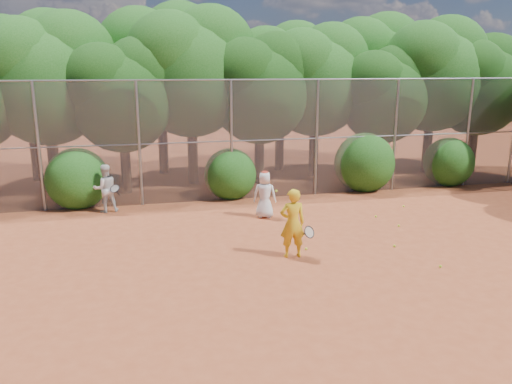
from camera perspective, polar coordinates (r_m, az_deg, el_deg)
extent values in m
plane|color=#964122|center=(11.86, 7.61, -7.75)|extent=(80.00, 80.00, 0.00)
cylinder|color=gray|center=(16.68, -23.58, 4.67)|extent=(0.09, 0.09, 4.00)
cylinder|color=gray|center=(16.42, -13.20, 5.34)|extent=(0.09, 0.09, 4.00)
cylinder|color=gray|center=(16.71, -2.82, 5.83)|extent=(0.09, 0.09, 4.00)
cylinder|color=gray|center=(17.51, 6.93, 6.12)|extent=(0.09, 0.09, 4.00)
cylinder|color=gray|center=(18.76, 15.61, 6.23)|extent=(0.09, 0.09, 4.00)
cylinder|color=gray|center=(20.38, 23.06, 6.21)|extent=(0.09, 0.09, 4.00)
cylinder|color=gray|center=(16.75, 0.54, 12.74)|extent=(20.00, 0.05, 0.05)
cylinder|color=gray|center=(16.92, 0.53, 5.95)|extent=(20.00, 0.04, 0.04)
cube|color=slate|center=(16.92, 0.53, 5.95)|extent=(20.00, 0.02, 4.00)
cylinder|color=black|center=(19.23, -22.14, 3.66)|extent=(0.38, 0.38, 2.52)
sphere|color=#194E13|center=(18.99, -22.84, 11.00)|extent=(4.03, 4.03, 4.03)
sphere|color=#194E13|center=(19.28, -20.51, 14.24)|extent=(3.23, 3.23, 3.23)
sphere|color=#194E13|center=(18.81, -25.39, 13.20)|extent=(3.02, 3.02, 3.02)
cylinder|color=black|center=(18.35, -14.67, 3.23)|extent=(0.36, 0.36, 2.17)
sphere|color=black|center=(18.09, -15.09, 9.86)|extent=(3.47, 3.47, 3.47)
sphere|color=black|center=(18.40, -13.03, 12.75)|extent=(2.78, 2.78, 2.78)
sphere|color=black|center=(17.83, -17.24, 11.90)|extent=(2.60, 2.60, 2.60)
cylinder|color=black|center=(19.40, -7.26, 4.87)|extent=(0.39, 0.39, 2.66)
sphere|color=#194E13|center=(19.17, -7.50, 12.59)|extent=(4.26, 4.26, 4.26)
sphere|color=#194E13|center=(19.70, -5.19, 15.78)|extent=(3.40, 3.40, 3.40)
sphere|color=#194E13|center=(18.78, -9.82, 15.08)|extent=(3.19, 3.19, 3.19)
cylinder|color=black|center=(19.28, 0.38, 4.35)|extent=(0.37, 0.37, 2.27)
sphere|color=black|center=(19.03, 0.39, 10.98)|extent=(3.64, 3.64, 3.64)
sphere|color=black|center=(19.54, 2.27, 13.72)|extent=(2.91, 2.91, 2.91)
sphere|color=black|center=(18.60, -1.35, 13.15)|extent=(2.73, 2.73, 2.73)
cylinder|color=black|center=(20.74, 6.59, 5.19)|extent=(0.38, 0.38, 2.45)
sphere|color=#194E13|center=(20.52, 6.78, 11.83)|extent=(3.92, 3.92, 3.92)
sphere|color=#194E13|center=(21.15, 8.54, 14.49)|extent=(3.14, 3.14, 3.14)
sphere|color=#194E13|center=(20.00, 5.25, 14.06)|extent=(2.94, 2.94, 2.94)
cylinder|color=black|center=(20.87, 14.01, 4.43)|extent=(0.36, 0.36, 2.10)
sphere|color=black|center=(20.64, 14.35, 10.07)|extent=(3.36, 3.36, 3.36)
sphere|color=black|center=(21.22, 15.70, 12.36)|extent=(2.69, 2.69, 2.69)
sphere|color=black|center=(20.12, 13.29, 11.96)|extent=(2.52, 2.52, 2.52)
cylinder|color=black|center=(22.59, 19.02, 5.42)|extent=(0.39, 0.39, 2.59)
sphere|color=#194E13|center=(22.39, 19.54, 11.85)|extent=(4.14, 4.14, 4.14)
sphere|color=#194E13|center=(23.19, 20.96, 14.35)|extent=(3.32, 3.32, 3.32)
sphere|color=#194E13|center=(21.73, 18.52, 14.07)|extent=(3.11, 3.11, 3.11)
cylinder|color=black|center=(23.50, 23.52, 4.98)|extent=(0.37, 0.37, 2.31)
sphere|color=black|center=(23.30, 24.07, 10.47)|extent=(3.70, 3.70, 3.70)
sphere|color=black|center=(24.02, 25.19, 12.65)|extent=(2.96, 2.96, 2.96)
sphere|color=black|center=(22.67, 23.35, 12.36)|extent=(2.77, 2.77, 2.77)
cylinder|color=black|center=(21.63, -23.93, 4.67)|extent=(0.39, 0.39, 2.62)
sphere|color=#194E13|center=(21.42, -24.61, 11.47)|extent=(4.20, 4.20, 4.20)
sphere|color=#194E13|center=(21.70, -22.45, 14.48)|extent=(3.36, 3.36, 3.36)
sphere|color=#194E13|center=(21.26, -27.00, 13.49)|extent=(3.15, 3.15, 3.15)
cylinder|color=black|center=(21.48, -10.59, 5.82)|extent=(0.40, 0.40, 2.80)
sphere|color=#194E13|center=(21.28, -10.93, 13.15)|extent=(4.48, 4.48, 4.48)
sphere|color=#194E13|center=(21.81, -8.69, 16.20)|extent=(3.58, 3.58, 3.58)
sphere|color=#194E13|center=(20.93, -13.22, 15.48)|extent=(3.36, 3.36, 3.36)
cylinder|color=black|center=(21.94, 2.70, 5.83)|extent=(0.38, 0.38, 2.52)
sphere|color=#194E13|center=(21.72, 2.77, 12.30)|extent=(4.03, 4.03, 4.03)
sphere|color=#194E13|center=(22.34, 4.56, 14.90)|extent=(3.23, 3.23, 3.23)
sphere|color=#194E13|center=(21.24, 1.14, 14.45)|extent=(3.02, 3.02, 3.02)
cylinder|color=black|center=(24.10, 12.69, 6.50)|extent=(0.40, 0.40, 2.73)
sphere|color=#194E13|center=(23.91, 13.04, 12.86)|extent=(4.37, 4.37, 4.37)
sphere|color=#194E13|center=(24.71, 14.61, 15.34)|extent=(3.49, 3.49, 3.49)
sphere|color=#194E13|center=(23.29, 11.79, 15.06)|extent=(3.28, 3.28, 3.28)
sphere|color=#194E13|center=(17.00, -19.77, 1.73)|extent=(2.00, 2.00, 2.00)
sphere|color=#194E13|center=(17.19, -2.96, 2.33)|extent=(1.80, 1.80, 1.80)
sphere|color=#194E13|center=(18.70, 12.30, 3.61)|extent=(2.20, 2.20, 2.20)
sphere|color=#194E13|center=(20.48, 21.16, 3.44)|extent=(1.90, 1.90, 1.90)
imported|color=gold|center=(11.74, 4.20, -3.58)|extent=(0.63, 0.43, 1.66)
torus|color=black|center=(11.72, 6.11, -4.58)|extent=(0.35, 0.29, 0.28)
cylinder|color=black|center=(11.88, 5.41, -4.83)|extent=(0.15, 0.25, 0.16)
imported|color=white|center=(14.84, 1.01, -0.30)|extent=(0.80, 0.65, 1.41)
ellipsoid|color=#AD2918|center=(14.69, 1.02, 2.20)|extent=(0.22, 0.22, 0.13)
sphere|color=#CFEE2B|center=(14.70, 2.34, 0.13)|extent=(0.07, 0.07, 0.07)
imported|color=silver|center=(16.10, -16.86, 0.40)|extent=(0.85, 0.73, 1.50)
torus|color=black|center=(15.78, -15.84, 0.38)|extent=(0.38, 0.35, 0.23)
cylinder|color=black|center=(15.94, -15.54, -0.04)|extent=(0.13, 0.21, 0.22)
sphere|color=#CFEE2B|center=(13.04, 15.54, -5.96)|extent=(0.07, 0.07, 0.07)
sphere|color=#CFEE2B|center=(15.42, 13.53, -2.73)|extent=(0.07, 0.07, 0.07)
sphere|color=#CFEE2B|center=(12.07, 20.33, -7.97)|extent=(0.07, 0.07, 0.07)
sphere|color=#CFEE2B|center=(14.70, 16.01, -3.72)|extent=(0.07, 0.07, 0.07)
sphere|color=#CFEE2B|center=(12.44, 5.74, -6.48)|extent=(0.07, 0.07, 0.07)
sphere|color=#CFEE2B|center=(16.79, 16.52, -1.56)|extent=(0.07, 0.07, 0.07)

